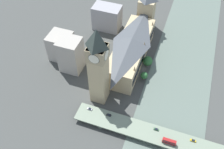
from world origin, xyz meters
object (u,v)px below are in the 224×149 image
object	(u,v)px
parliament_hall	(131,50)
double_decker_bus_mid	(169,141)
clock_tower	(98,66)
car_northbound_tail	(90,109)
car_southbound_mid	(193,141)
car_northbound_mid	(156,129)
victoria_tower	(146,11)
road_bridge	(166,138)
car_northbound_lead	(109,115)

from	to	relation	value
parliament_hall	double_decker_bus_mid	xyz separation A→B (m)	(-56.05, 83.51, -6.21)
clock_tower	car_northbound_tail	bearing A→B (deg)	84.55
car_southbound_mid	car_northbound_mid	bearing A→B (deg)	0.03
car_northbound_mid	double_decker_bus_mid	bearing A→B (deg)	145.37
parliament_hall	car_southbound_mid	distance (m)	105.71
double_decker_bus_mid	victoria_tower	bearing A→B (deg)	-68.39
parliament_hall	clock_tower	bearing A→B (deg)	77.49
double_decker_bus_mid	car_southbound_mid	distance (m)	19.58
clock_tower	car_southbound_mid	size ratio (longest dim) A/B	16.99
car_northbound_mid	car_southbound_mid	xyz separation A→B (m)	(-29.50, -0.02, -0.03)
road_bridge	double_decker_bus_mid	world-z (taller)	double_decker_bus_mid
double_decker_bus_mid	clock_tower	bearing A→B (deg)	-21.76
parliament_hall	car_northbound_mid	distance (m)	87.74
car_northbound_mid	car_northbound_tail	bearing A→B (deg)	0.03
victoria_tower	car_southbound_mid	distance (m)	153.40
parliament_hall	victoria_tower	bearing A→B (deg)	-89.94
car_southbound_mid	road_bridge	bearing A→B (deg)	11.52
double_decker_bus_mid	car_northbound_tail	xyz separation A→B (m)	(70.35, -8.14, -2.00)
parliament_hall	double_decker_bus_mid	distance (m)	100.77
car_northbound_lead	car_northbound_mid	bearing A→B (deg)	-179.82
clock_tower	double_decker_bus_mid	world-z (taller)	clock_tower
victoria_tower	car_northbound_lead	world-z (taller)	victoria_tower
car_northbound_tail	road_bridge	bearing A→B (deg)	176.47
parliament_hall	car_northbound_tail	xyz separation A→B (m)	(14.30, 75.37, -8.21)
double_decker_bus_mid	car_northbound_mid	distance (m)	14.52
car_northbound_lead	road_bridge	bearing A→B (deg)	175.35
road_bridge	car_southbound_mid	distance (m)	21.11
clock_tower	car_northbound_lead	distance (m)	43.80
double_decker_bus_mid	car_southbound_mid	bearing A→B (deg)	-155.12
parliament_hall	car_southbound_mid	size ratio (longest dim) A/B	19.52
car_northbound_tail	car_northbound_mid	bearing A→B (deg)	-179.97
road_bridge	car_northbound_mid	distance (m)	9.97
clock_tower	car_northbound_mid	bearing A→B (deg)	161.31
double_decker_bus_mid	car_northbound_lead	world-z (taller)	double_decker_bus_mid
car_northbound_mid	car_northbound_tail	world-z (taller)	car_northbound_tail
road_bridge	car_northbound_mid	xyz separation A→B (m)	(8.88, -4.18, 1.74)
parliament_hall	car_northbound_lead	world-z (taller)	parliament_hall
victoria_tower	car_northbound_lead	xyz separation A→B (m)	(-3.37, 133.62, -16.53)
car_northbound_mid	car_northbound_lead	bearing A→B (deg)	0.18
car_southbound_mid	parliament_hall	bearing A→B (deg)	-45.62
victoria_tower	car_northbound_tail	distance (m)	135.28
car_northbound_lead	car_northbound_tail	world-z (taller)	car_northbound_tail
double_decker_bus_mid	parliament_hall	bearing A→B (deg)	-56.13
road_bridge	clock_tower	bearing A→B (deg)	-19.61
double_decker_bus_mid	car_northbound_mid	bearing A→B (deg)	-34.63
victoria_tower	car_northbound_mid	bearing A→B (deg)	108.35
road_bridge	car_southbound_mid	bearing A→B (deg)	-168.48
clock_tower	car_northbound_mid	size ratio (longest dim) A/B	19.02
road_bridge	car_northbound_mid	size ratio (longest dim) A/B	37.02
clock_tower	car_northbound_lead	size ratio (longest dim) A/B	19.94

